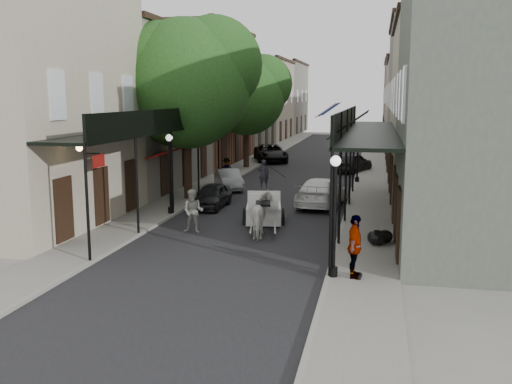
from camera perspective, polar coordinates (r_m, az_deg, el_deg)
The scene contains 24 objects.
ground at distance 20.38m, azimuth -3.51°, elevation -6.29°, with size 140.00×140.00×0.00m, color gray.
road at distance 39.63m, azimuth 4.22°, elevation 1.48°, with size 8.00×90.00×0.01m, color black.
sidewalk_left at distance 40.59m, azimuth -2.79°, elevation 1.77°, with size 2.20×90.00×0.12m, color gray.
sidewalk_right at distance 39.27m, azimuth 11.47°, elevation 1.32°, with size 2.20×90.00×0.12m, color gray.
building_row_left at distance 50.81m, azimuth -3.91°, elevation 9.20°, with size 5.00×80.00×10.50m, color #B2A48E.
building_row_right at distance 48.99m, azimuth 16.07°, elevation 8.84°, with size 5.00×80.00×10.50m, color slate.
gallery_left at distance 27.79m, azimuth -9.32°, elevation 6.33°, with size 2.20×18.05×4.88m.
gallery_right at distance 25.91m, azimuth 10.95°, elevation 6.06°, with size 2.20×18.05×4.88m.
tree_near at distance 30.58m, azimuth -6.19°, elevation 11.25°, with size 7.31×6.80×9.63m.
tree_far at distance 44.10m, azimuth -0.49°, elevation 9.93°, with size 6.45×6.00×8.61m.
lamppost_right_near at distance 17.28m, azimuth 7.84°, elevation -2.25°, with size 0.32×0.32×3.71m.
lamppost_left at distance 26.82m, azimuth -8.59°, elevation 1.94°, with size 0.32×0.32×3.71m.
lamppost_right_far at distance 37.07m, azimuth 10.14°, elevation 3.98°, with size 0.32×0.32×3.71m.
horse at distance 22.76m, azimuth 0.71°, elevation -2.31°, with size 0.95×2.08×1.75m, color silver.
carriage at distance 25.39m, azimuth 0.79°, elevation -0.46°, with size 2.06×2.81×2.93m.
pedestrian_walking at distance 23.52m, azimuth -6.28°, elevation -1.92°, with size 0.87×0.68×1.80m, color #ABACA2.
pedestrian_sidewalk_left at distance 37.21m, azimuth -2.98°, elevation 2.30°, with size 0.96×0.55×1.48m, color gray.
pedestrian_sidewalk_right at distance 17.47m, azimuth 9.86°, elevation -5.40°, with size 1.14×0.47×1.94m, color gray.
car_left_near at distance 28.71m, azimuth -4.46°, elevation -0.39°, with size 1.43×3.56×1.21m, color black.
car_left_mid at distance 34.36m, azimuth -2.75°, elevation 1.27°, with size 1.28×3.68×1.21m, color #A3A3A8.
car_left_far at distance 48.91m, azimuth 1.48°, elevation 3.92°, with size 2.49×5.40×1.50m, color black.
car_right_near at distance 29.33m, azimuth 6.59°, elevation 0.00°, with size 2.01×4.95×1.44m, color white.
car_right_far at distance 42.77m, azimuth 9.68°, elevation 2.93°, with size 1.69×4.21×1.43m, color black.
trash_bags at distance 21.74m, azimuth 12.27°, elevation -4.42°, with size 0.94×1.09×0.58m.
Camera 1 is at (5.27, -18.88, 5.56)m, focal length 40.00 mm.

